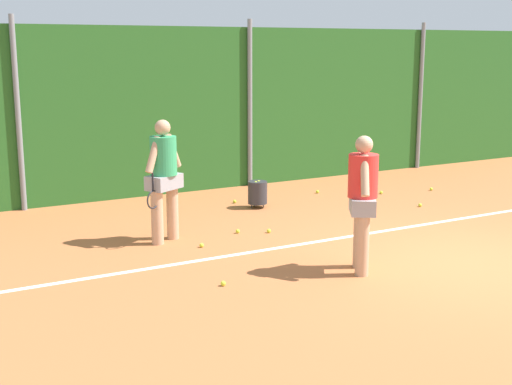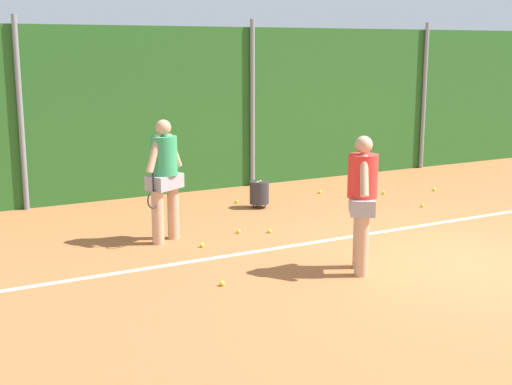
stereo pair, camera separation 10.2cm
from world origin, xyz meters
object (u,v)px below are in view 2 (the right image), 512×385
object	(u,v)px
tennis_ball_0	(236,201)
tennis_ball_9	(320,192)
player_foreground_near	(362,196)
tennis_ball_6	(383,193)
tennis_ball_4	(238,231)
tennis_ball_5	(202,245)
tennis_ball_8	(270,231)
tennis_ball_2	(222,283)
tennis_ball_3	(434,189)
ball_hopper	(259,192)
player_midcourt	(164,174)
tennis_ball_1	(422,205)

from	to	relation	value
tennis_ball_0	tennis_ball_9	size ratio (longest dim) A/B	1.00
player_foreground_near	tennis_ball_6	distance (m)	5.23
tennis_ball_4	tennis_ball_6	xyz separation A→B (m)	(3.99, 1.30, 0.00)
tennis_ball_5	tennis_ball_8	bearing A→B (deg)	10.09
tennis_ball_2	tennis_ball_3	world-z (taller)	same
tennis_ball_6	tennis_ball_9	world-z (taller)	same
player_foreground_near	ball_hopper	xyz separation A→B (m)	(0.64, 3.96, -0.74)
tennis_ball_8	tennis_ball_9	size ratio (longest dim) A/B	1.00
tennis_ball_9	player_midcourt	bearing A→B (deg)	-155.51
tennis_ball_5	tennis_ball_6	size ratio (longest dim) A/B	1.00
tennis_ball_0	tennis_ball_9	xyz separation A→B (m)	(1.91, -0.00, 0.00)
tennis_ball_8	ball_hopper	bearing A→B (deg)	66.50
ball_hopper	tennis_ball_6	bearing A→B (deg)	-3.02
tennis_ball_9	tennis_ball_3	bearing A→B (deg)	-22.69
player_foreground_near	player_midcourt	xyz separation A→B (m)	(-1.74, 2.64, 0.03)
player_midcourt	tennis_ball_4	distance (m)	1.58
tennis_ball_0	tennis_ball_9	distance (m)	1.91
tennis_ball_6	tennis_ball_8	bearing A→B (deg)	-156.74
player_midcourt	tennis_ball_6	distance (m)	5.41
tennis_ball_1	tennis_ball_8	world-z (taller)	same
player_foreground_near	player_midcourt	bearing A→B (deg)	65.74
tennis_ball_8	tennis_ball_2	bearing A→B (deg)	-132.73
tennis_ball_4	tennis_ball_9	bearing A→B (deg)	34.50
tennis_ball_2	tennis_ball_5	bearing A→B (deg)	74.03
tennis_ball_9	tennis_ball_2	bearing A→B (deg)	-135.55
player_foreground_near	ball_hopper	world-z (taller)	player_foreground_near
player_midcourt	tennis_ball_9	size ratio (longest dim) A/B	28.54
tennis_ball_6	tennis_ball_4	bearing A→B (deg)	-162.00
tennis_ball_2	tennis_ball_0	bearing A→B (deg)	60.86
player_midcourt	tennis_ball_5	world-z (taller)	player_midcourt
tennis_ball_5	tennis_ball_8	distance (m)	1.32
tennis_ball_2	tennis_ball_9	size ratio (longest dim) A/B	1.00
tennis_ball_0	tennis_ball_4	bearing A→B (deg)	-116.13
tennis_ball_3	tennis_ball_4	distance (m)	5.23
tennis_ball_5	tennis_ball_8	size ratio (longest dim) A/B	1.00
ball_hopper	tennis_ball_5	bearing A→B (deg)	-136.84
tennis_ball_0	tennis_ball_8	bearing A→B (deg)	-103.36
tennis_ball_6	tennis_ball_9	distance (m)	1.30
player_midcourt	player_foreground_near	bearing A→B (deg)	94.84
tennis_ball_1	tennis_ball_3	world-z (taller)	same
player_foreground_near	tennis_ball_2	xyz separation A→B (m)	(-1.88, 0.35, -0.99)
tennis_ball_2	tennis_ball_5	xyz separation A→B (m)	(0.49, 1.71, 0.00)
tennis_ball_5	tennis_ball_9	bearing A→B (deg)	33.15
tennis_ball_3	tennis_ball_4	xyz separation A→B (m)	(-5.12, -1.05, 0.00)
ball_hopper	tennis_ball_6	size ratio (longest dim) A/B	7.78
ball_hopper	tennis_ball_2	size ratio (longest dim) A/B	7.78
tennis_ball_3	tennis_ball_9	distance (m)	2.42
tennis_ball_3	tennis_ball_8	world-z (taller)	same
player_midcourt	ball_hopper	distance (m)	2.82
tennis_ball_8	tennis_ball_9	world-z (taller)	same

